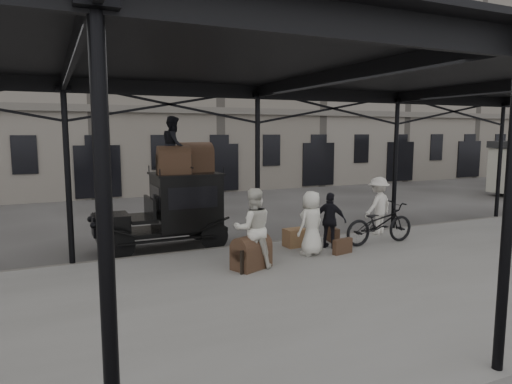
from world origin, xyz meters
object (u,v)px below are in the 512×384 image
Objects in this scene: porter_left at (256,227)px; steamer_trunk_roof_near at (174,162)px; bicycle at (380,223)px; porter_official at (330,220)px; steamer_trunk_platform at (251,254)px; taxi at (175,207)px.

porter_left is 1.80× the size of steamer_trunk_roof_near.
porter_official is at bearing 83.73° from bicycle.
porter_left is at bearing 89.70° from bicycle.
steamer_trunk_platform is (1.06, -2.93, -2.03)m from steamer_trunk_roof_near.
steamer_trunk_roof_near reaches higher than taxi.
bicycle is (5.30, -2.52, -0.46)m from taxi.
steamer_trunk_platform is at bearing -72.89° from taxi.
steamer_trunk_platform is at bearing 68.48° from porter_official.
steamer_trunk_platform is at bearing 56.19° from porter_left.
steamer_trunk_roof_near is (-5.38, 2.27, 1.76)m from bicycle.
bicycle is 6.10m from steamer_trunk_roof_near.
porter_official is at bearing -31.95° from taxi.
taxi reaches higher than porter_left.
porter_official is at bearing -178.18° from porter_left.
bicycle is 2.51× the size of steamer_trunk_platform.
porter_official is 1.72× the size of steamer_trunk_platform.
steamer_trunk_roof_near is (-0.08, -0.25, 1.30)m from taxi.
bicycle is (3.87, -0.06, -0.21)m from porter_left.
steamer_trunk_roof_near is at bearing 67.65° from bicycle.
taxi is at bearing -61.24° from porter_left.
porter_left reaches higher than porter_official.
porter_official reaches higher than bicycle.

